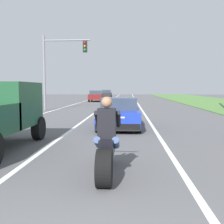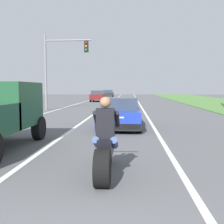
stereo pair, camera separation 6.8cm
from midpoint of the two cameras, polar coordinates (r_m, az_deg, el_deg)
The scene contains 8 objects.
lane_stripe_left_solid at distance 22.43m, azimuth -11.95°, elevation 0.27°, with size 0.14×120.00×0.01m, color white.
lane_stripe_right_solid at distance 21.62m, azimuth 6.75°, elevation 0.17°, with size 0.14×120.00×0.01m, color white.
lane_stripe_centre_dashed at distance 21.73m, azimuth -2.77°, elevation 0.22°, with size 0.14×120.00×0.01m, color white.
motorcycle_with_rider at distance 5.56m, azimuth -1.02°, elevation -7.44°, with size 0.70×2.21×1.62m.
sports_car_blue at distance 12.56m, azimuth 1.82°, elevation -0.35°, with size 1.84×4.30×1.37m.
traffic_light_mast_near at distance 22.76m, azimuth -10.83°, elevation 10.28°, with size 3.82×0.34×6.00m.
distant_car_far_ahead at distance 37.49m, azimuth -2.93°, elevation 3.38°, with size 1.80×4.00×1.50m.
distant_car_further_ahead at distance 50.84m, azimuth -0.75°, elevation 3.79°, with size 1.80×4.00×1.50m.
Camera 2 is at (0.71, -1.51, 1.79)m, focal length 44.00 mm.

